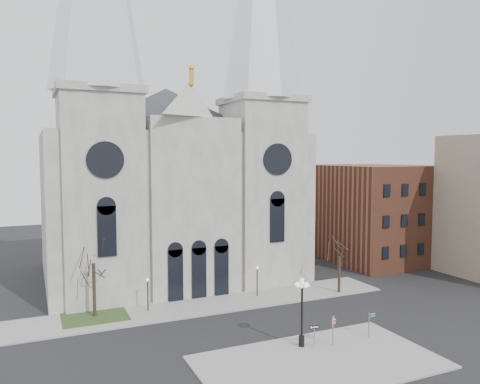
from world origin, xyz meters
name	(u,v)px	position (x,y,z in m)	size (l,w,h in m)	color
ground	(253,345)	(0.00, 0.00, 0.00)	(160.00, 160.00, 0.00)	black
sidewalk_near	(319,362)	(3.00, -5.00, 0.07)	(18.00, 10.00, 0.14)	gray
sidewalk_far	(207,305)	(0.00, 11.00, 0.07)	(40.00, 6.00, 0.14)	gray
grass_patch	(95,317)	(-11.00, 12.00, 0.09)	(6.00, 5.00, 0.18)	#2C3F1B
cathedral	(173,131)	(0.00, 22.86, 18.48)	(33.00, 26.66, 54.00)	gray
bg_building_brick	(370,212)	(30.00, 22.00, 7.00)	(14.00, 18.00, 14.00)	brown
tree_left	(93,260)	(-11.00, 12.00, 5.58)	(3.20, 3.20, 7.50)	black
tree_right	(340,254)	(15.00, 9.00, 4.47)	(3.20, 3.20, 6.00)	black
ped_lamp_left	(148,289)	(-6.00, 11.50, 2.33)	(0.32, 0.32, 3.26)	black
ped_lamp_right	(257,276)	(6.00, 11.50, 2.33)	(0.32, 0.32, 3.26)	black
stop_sign	(333,324)	(5.67, -3.01, 1.87)	(0.83, 0.30, 2.41)	slate
globe_lamp	(302,303)	(3.28, -2.12, 3.64)	(1.35, 1.35, 5.58)	black
one_way_sign	(314,331)	(4.15, -2.62, 1.42)	(0.81, 0.15, 1.85)	slate
street_name_sign	(370,322)	(9.58, -2.76, 1.38)	(0.67, 0.09, 2.08)	slate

